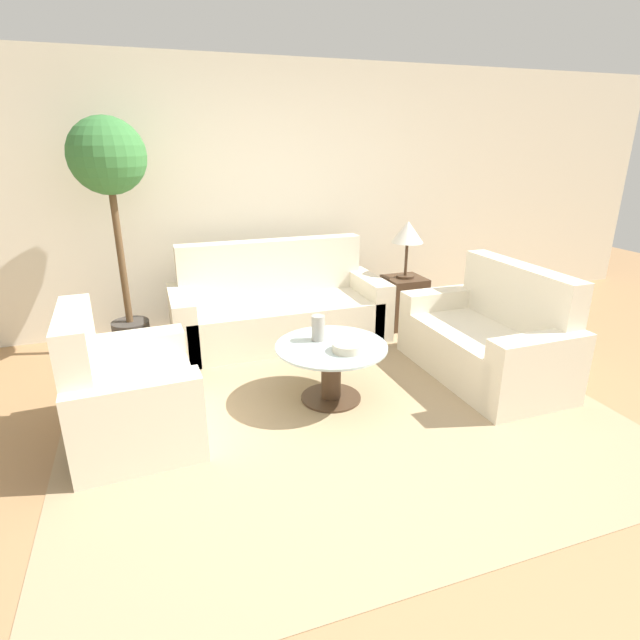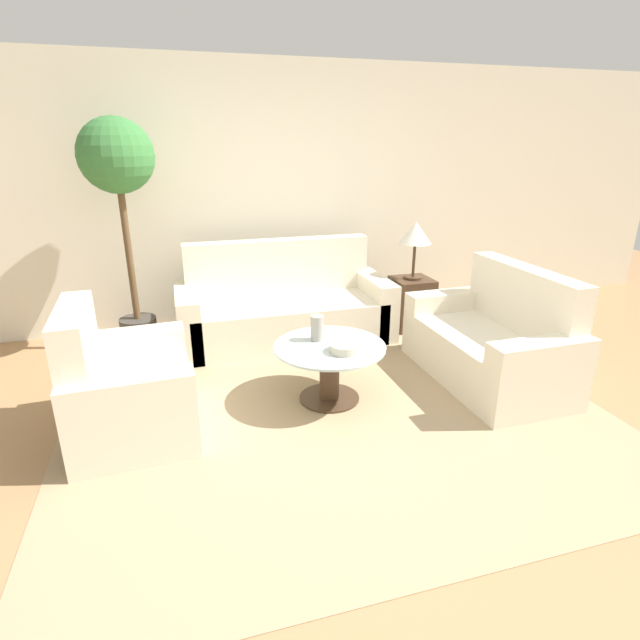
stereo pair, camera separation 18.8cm
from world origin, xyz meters
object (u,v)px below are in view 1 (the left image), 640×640
at_px(sofa_main, 278,310).
at_px(loveseat, 490,341).
at_px(potted_plant, 110,180).
at_px(coffee_table, 331,365).
at_px(armchair, 124,398).
at_px(bowl, 348,347).
at_px(vase, 318,328).
at_px(table_lamp, 408,234).

xyz_separation_m(sofa_main, loveseat, (1.44, -1.36, -0.00)).
bearing_deg(potted_plant, coffee_table, -46.07).
bearing_deg(armchair, bowl, -96.77).
height_order(armchair, potted_plant, potted_plant).
bearing_deg(vase, potted_plant, 135.27).
distance_m(armchair, table_lamp, 3.06).
xyz_separation_m(sofa_main, table_lamp, (1.32, -0.10, 0.68)).
bearing_deg(potted_plant, vase, -44.73).
height_order(loveseat, vase, loveseat).
distance_m(loveseat, vase, 1.48).
height_order(sofa_main, armchair, sofa_main).
xyz_separation_m(sofa_main, bowl, (0.12, -1.48, 0.18)).
bearing_deg(loveseat, sofa_main, -133.92).
height_order(table_lamp, bowl, table_lamp).
height_order(coffee_table, table_lamp, table_lamp).
relative_size(coffee_table, table_lamp, 1.44).
bearing_deg(sofa_main, coffee_table, -87.88).
bearing_deg(coffee_table, potted_plant, 133.93).
bearing_deg(vase, coffee_table, -64.79).
bearing_deg(table_lamp, potted_plant, 175.10).
height_order(armchair, coffee_table, armchair).
height_order(loveseat, potted_plant, potted_plant).
distance_m(armchair, coffee_table, 1.44).
relative_size(potted_plant, bowl, 9.29).
relative_size(coffee_table, potted_plant, 0.40).
xyz_separation_m(coffee_table, potted_plant, (-1.41, 1.47, 1.25)).
relative_size(table_lamp, vase, 2.98).
xyz_separation_m(loveseat, table_lamp, (-0.12, 1.26, 0.68)).
distance_m(sofa_main, vase, 1.24).
height_order(potted_plant, bowl, potted_plant).
bearing_deg(coffee_table, bowl, -64.00).
distance_m(armchair, potted_plant, 1.95).
distance_m(potted_plant, vase, 2.15).
bearing_deg(table_lamp, sofa_main, 175.46).
xyz_separation_m(armchair, loveseat, (2.83, 0.02, 0.00)).
bearing_deg(loveseat, armchair, -90.26).
height_order(armchair, loveseat, loveseat).
bearing_deg(potted_plant, table_lamp, -4.90).
bearing_deg(table_lamp, bowl, -131.01).
bearing_deg(sofa_main, table_lamp, -4.54).
relative_size(sofa_main, coffee_table, 2.45).
bearing_deg(armchair, coffee_table, -91.31).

